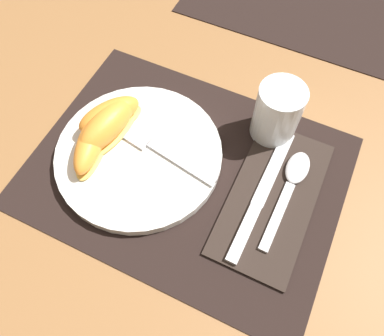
{
  "coord_description": "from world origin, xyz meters",
  "views": [
    {
      "loc": [
        0.12,
        -0.24,
        0.51
      ],
      "look_at": [
        0.01,
        -0.0,
        0.02
      ],
      "focal_mm": 35.0,
      "sensor_mm": 36.0,
      "label": 1
    }
  ],
  "objects_px": {
    "citrus_wedge_0": "(110,116)",
    "citrus_wedge_1": "(106,128)",
    "knife": "(261,196)",
    "juice_glass": "(276,115)",
    "plate": "(139,154)",
    "spoon": "(292,180)",
    "citrus_wedge_2": "(91,143)",
    "fork": "(152,147)"
  },
  "relations": [
    {
      "from": "citrus_wedge_2",
      "to": "spoon",
      "type": "bearing_deg",
      "value": 15.85
    },
    {
      "from": "juice_glass",
      "to": "fork",
      "type": "bearing_deg",
      "value": -142.11
    },
    {
      "from": "juice_glass",
      "to": "citrus_wedge_1",
      "type": "relative_size",
      "value": 0.77
    },
    {
      "from": "plate",
      "to": "citrus_wedge_2",
      "type": "xyz_separation_m",
      "value": [
        -0.06,
        -0.02,
        0.02
      ]
    },
    {
      "from": "spoon",
      "to": "citrus_wedge_0",
      "type": "xyz_separation_m",
      "value": [
        -0.29,
        -0.03,
        0.03
      ]
    },
    {
      "from": "plate",
      "to": "citrus_wedge_2",
      "type": "distance_m",
      "value": 0.07
    },
    {
      "from": "juice_glass",
      "to": "knife",
      "type": "xyz_separation_m",
      "value": [
        0.02,
        -0.12,
        -0.04
      ]
    },
    {
      "from": "juice_glass",
      "to": "fork",
      "type": "distance_m",
      "value": 0.2
    },
    {
      "from": "juice_glass",
      "to": "citrus_wedge_2",
      "type": "bearing_deg",
      "value": -145.88
    },
    {
      "from": "citrus_wedge_2",
      "to": "citrus_wedge_0",
      "type": "bearing_deg",
      "value": 88.47
    },
    {
      "from": "juice_glass",
      "to": "citrus_wedge_0",
      "type": "xyz_separation_m",
      "value": [
        -0.23,
        -0.11,
        -0.01
      ]
    },
    {
      "from": "fork",
      "to": "citrus_wedge_0",
      "type": "height_order",
      "value": "citrus_wedge_0"
    },
    {
      "from": "spoon",
      "to": "fork",
      "type": "distance_m",
      "value": 0.22
    },
    {
      "from": "citrus_wedge_0",
      "to": "citrus_wedge_1",
      "type": "bearing_deg",
      "value": -70.91
    },
    {
      "from": "spoon",
      "to": "citrus_wedge_0",
      "type": "height_order",
      "value": "citrus_wedge_0"
    },
    {
      "from": "citrus_wedge_2",
      "to": "citrus_wedge_1",
      "type": "bearing_deg",
      "value": 74.16
    },
    {
      "from": "plate",
      "to": "citrus_wedge_0",
      "type": "distance_m",
      "value": 0.07
    },
    {
      "from": "spoon",
      "to": "citrus_wedge_2",
      "type": "bearing_deg",
      "value": -164.15
    },
    {
      "from": "citrus_wedge_0",
      "to": "citrus_wedge_2",
      "type": "xyz_separation_m",
      "value": [
        -0.0,
        -0.05,
        -0.0
      ]
    },
    {
      "from": "spoon",
      "to": "juice_glass",
      "type": "bearing_deg",
      "value": 127.7
    },
    {
      "from": "citrus_wedge_2",
      "to": "knife",
      "type": "bearing_deg",
      "value": 8.61
    },
    {
      "from": "plate",
      "to": "citrus_wedge_1",
      "type": "xyz_separation_m",
      "value": [
        -0.06,
        0.01,
        0.03
      ]
    },
    {
      "from": "knife",
      "to": "spoon",
      "type": "relative_size",
      "value": 1.34
    },
    {
      "from": "juice_glass",
      "to": "citrus_wedge_2",
      "type": "height_order",
      "value": "juice_glass"
    },
    {
      "from": "citrus_wedge_1",
      "to": "spoon",
      "type": "bearing_deg",
      "value": 10.41
    },
    {
      "from": "plate",
      "to": "spoon",
      "type": "relative_size",
      "value": 1.49
    },
    {
      "from": "juice_glass",
      "to": "spoon",
      "type": "height_order",
      "value": "juice_glass"
    },
    {
      "from": "juice_glass",
      "to": "spoon",
      "type": "distance_m",
      "value": 0.1
    },
    {
      "from": "plate",
      "to": "spoon",
      "type": "xyz_separation_m",
      "value": [
        0.23,
        0.06,
        -0.0
      ]
    },
    {
      "from": "plate",
      "to": "citrus_wedge_0",
      "type": "height_order",
      "value": "citrus_wedge_0"
    },
    {
      "from": "citrus_wedge_1",
      "to": "knife",
      "type": "bearing_deg",
      "value": 1.9
    },
    {
      "from": "spoon",
      "to": "fork",
      "type": "bearing_deg",
      "value": -168.3
    },
    {
      "from": "knife",
      "to": "fork",
      "type": "xyz_separation_m",
      "value": [
        -0.18,
        -0.0,
        0.01
      ]
    },
    {
      "from": "knife",
      "to": "fork",
      "type": "distance_m",
      "value": 0.18
    },
    {
      "from": "plate",
      "to": "citrus_wedge_2",
      "type": "relative_size",
      "value": 2.08
    },
    {
      "from": "plate",
      "to": "knife",
      "type": "height_order",
      "value": "plate"
    },
    {
      "from": "plate",
      "to": "knife",
      "type": "xyz_separation_m",
      "value": [
        0.19,
        0.01,
        -0.0
      ]
    },
    {
      "from": "juice_glass",
      "to": "citrus_wedge_1",
      "type": "distance_m",
      "value": 0.26
    },
    {
      "from": "citrus_wedge_0",
      "to": "citrus_wedge_1",
      "type": "xyz_separation_m",
      "value": [
        0.01,
        -0.02,
        0.0
      ]
    },
    {
      "from": "citrus_wedge_1",
      "to": "citrus_wedge_2",
      "type": "distance_m",
      "value": 0.03
    },
    {
      "from": "citrus_wedge_0",
      "to": "citrus_wedge_1",
      "type": "distance_m",
      "value": 0.02
    },
    {
      "from": "spoon",
      "to": "citrus_wedge_1",
      "type": "distance_m",
      "value": 0.29
    }
  ]
}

